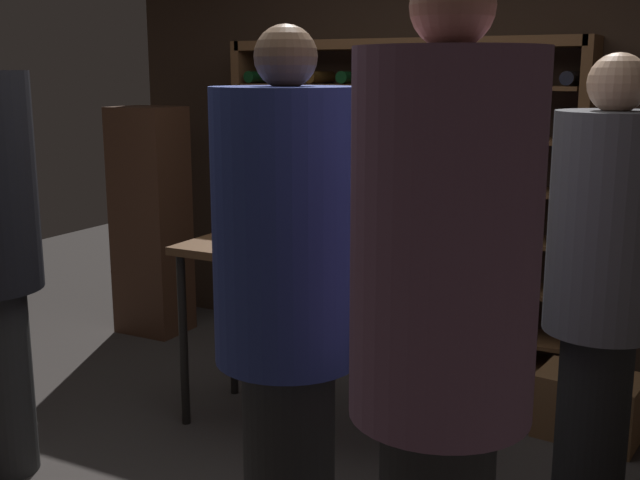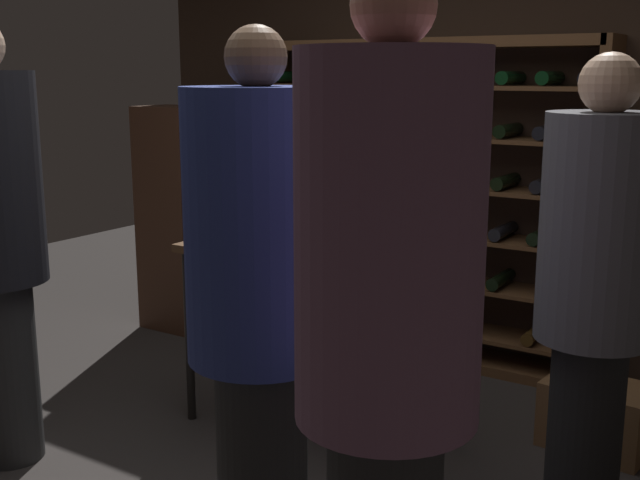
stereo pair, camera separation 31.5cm
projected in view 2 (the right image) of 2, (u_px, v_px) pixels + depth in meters
ground_plane at (293, 470)px, 3.60m from camera, size 9.83×9.83×0.00m
back_wall at (468, 138)px, 4.89m from camera, size 4.62×0.10×2.74m
wine_rack at (417, 201)px, 4.92m from camera, size 2.27×0.32×1.96m
tasting_table at (318, 272)px, 3.81m from camera, size 1.38×0.55×0.93m
person_guest_khaki at (596, 280)px, 2.96m from camera, size 0.44×0.44×1.84m
person_host_in_suit at (260, 292)px, 2.63m from camera, size 0.49×0.49×1.92m
person_bystander_dark_jacket at (388, 329)px, 2.05m from camera, size 0.48×0.48×2.03m
wine_crate at (597, 416)px, 3.80m from camera, size 0.51×0.39×0.32m
display_cabinet at (176, 219)px, 5.49m from camera, size 0.44×0.36×1.54m
wine_bottle_green_slim at (310, 216)px, 3.96m from camera, size 0.08×0.08×0.37m
wine_bottle_red_label at (399, 230)px, 3.62m from camera, size 0.08×0.08×0.37m
wine_glass_stemmed_center at (276, 226)px, 3.92m from camera, size 0.07×0.07×0.13m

